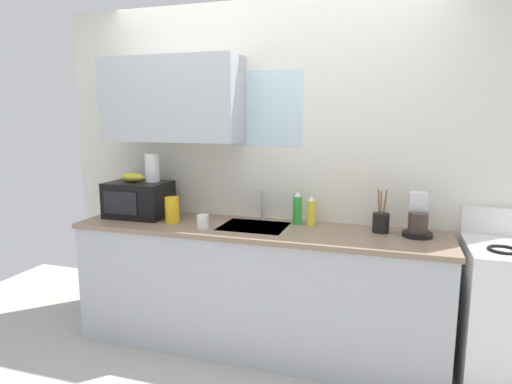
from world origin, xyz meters
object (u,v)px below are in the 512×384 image
(dish_soap_bottle_green, at_px, (297,209))
(mug_white, at_px, (203,221))
(dish_soap_bottle_yellow, at_px, (311,211))
(banana_bunch, at_px, (132,177))
(coffee_maker, at_px, (418,220))
(utensil_crock, at_px, (381,222))
(cereal_canister, at_px, (172,210))
(microwave, at_px, (139,199))
(paper_towel_roll, at_px, (152,168))

(dish_soap_bottle_green, height_order, mug_white, dish_soap_bottle_green)
(dish_soap_bottle_green, bearing_deg, dish_soap_bottle_yellow, 7.75)
(banana_bunch, relative_size, mug_white, 2.11)
(coffee_maker, relative_size, utensil_crock, 0.96)
(banana_bunch, height_order, cereal_canister, banana_bunch)
(mug_white, bearing_deg, microwave, 163.24)
(utensil_crock, bearing_deg, microwave, -177.74)
(microwave, height_order, coffee_maker, coffee_maker)
(banana_bunch, height_order, utensil_crock, banana_bunch)
(utensil_crock, bearing_deg, mug_white, -167.59)
(coffee_maker, bearing_deg, utensil_crock, 177.14)
(cereal_canister, relative_size, utensil_crock, 0.65)
(coffee_maker, bearing_deg, microwave, -178.32)
(cereal_canister, distance_m, mug_white, 0.30)
(microwave, distance_m, dish_soap_bottle_yellow, 1.33)
(microwave, bearing_deg, mug_white, -16.76)
(banana_bunch, bearing_deg, cereal_canister, -14.38)
(mug_white, distance_m, utensil_crock, 1.21)
(coffee_maker, height_order, mug_white, coffee_maker)
(mug_white, bearing_deg, banana_bunch, 164.28)
(paper_towel_roll, bearing_deg, mug_white, -24.56)
(dish_soap_bottle_yellow, relative_size, mug_white, 2.22)
(cereal_canister, bearing_deg, utensil_crock, 6.61)
(dish_soap_bottle_green, bearing_deg, banana_bunch, -174.51)
(banana_bunch, relative_size, dish_soap_bottle_yellow, 0.95)
(cereal_canister, bearing_deg, coffee_maker, 5.33)
(microwave, distance_m, mug_white, 0.66)
(dish_soap_bottle_yellow, bearing_deg, utensil_crock, -7.81)
(microwave, relative_size, cereal_canister, 2.44)
(banana_bunch, xyz_separation_m, utensil_crock, (1.86, 0.07, -0.23))
(mug_white, height_order, utensil_crock, utensil_crock)
(microwave, bearing_deg, cereal_canister, -16.13)
(microwave, relative_size, mug_white, 4.84)
(paper_towel_roll, distance_m, cereal_canister, 0.40)
(paper_towel_roll, bearing_deg, cereal_canister, -32.01)
(banana_bunch, xyz_separation_m, coffee_maker, (2.09, 0.06, -0.20))
(paper_towel_roll, height_order, utensil_crock, paper_towel_roll)
(paper_towel_roll, relative_size, dish_soap_bottle_green, 0.92)
(microwave, distance_m, dish_soap_bottle_green, 1.23)
(microwave, distance_m, paper_towel_roll, 0.27)
(coffee_maker, xyz_separation_m, utensil_crock, (-0.23, 0.01, -0.03))
(coffee_maker, bearing_deg, cereal_canister, -174.67)
(microwave, relative_size, utensil_crock, 1.58)
(paper_towel_roll, bearing_deg, microwave, -152.83)
(paper_towel_roll, bearing_deg, coffee_maker, 0.25)
(dish_soap_bottle_yellow, xyz_separation_m, mug_white, (-0.70, -0.33, -0.05))
(paper_towel_roll, distance_m, dish_soap_bottle_green, 1.16)
(cereal_canister, bearing_deg, mug_white, -17.52)
(utensil_crock, bearing_deg, dish_soap_bottle_yellow, 172.19)
(coffee_maker, distance_m, cereal_canister, 1.70)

